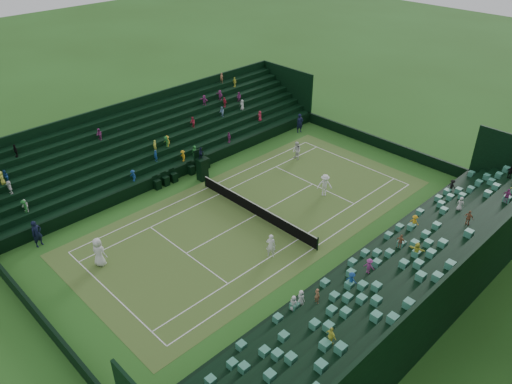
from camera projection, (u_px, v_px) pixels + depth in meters
ground at (256, 215)px, 36.48m from camera, size 160.00×160.00×0.00m
court_surface at (256, 215)px, 36.48m from camera, size 12.97×26.77×0.01m
perimeter_wall_north at (380, 143)px, 45.70m from camera, size 17.17×0.20×1.00m
perimeter_wall_south at (45, 323)px, 26.74m from camera, size 17.17×0.20×1.00m
perimeter_wall_east at (351, 263)px, 31.04m from camera, size 0.20×31.77×1.00m
perimeter_wall_west at (185, 169)px, 41.40m from camera, size 0.20×31.77×1.00m
north_grandstand at (414, 283)px, 27.94m from camera, size 6.60×32.00×4.90m
south_grandstand at (154, 142)px, 43.40m from camera, size 6.60×32.00×4.90m
tennis_net at (256, 209)px, 36.20m from camera, size 11.67×0.10×1.06m
umpire_chair at (202, 166)px, 40.33m from camera, size 0.93×0.93×2.91m
courtside_chairs at (183, 173)px, 41.00m from camera, size 0.52×5.49×1.12m
player_near_west at (99, 252)px, 31.18m from camera, size 1.15×0.96×2.02m
player_near_east at (271, 246)px, 31.98m from camera, size 0.75×0.70×1.73m
player_far_west at (297, 151)px, 43.62m from camera, size 0.92×0.79×1.64m
player_far_east at (325, 185)px, 38.42m from camera, size 1.31×1.29×1.80m
line_judge_north at (300, 123)px, 48.44m from camera, size 0.66×0.80×1.89m
line_judge_south at (37, 234)px, 32.90m from camera, size 0.60×0.79×1.94m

